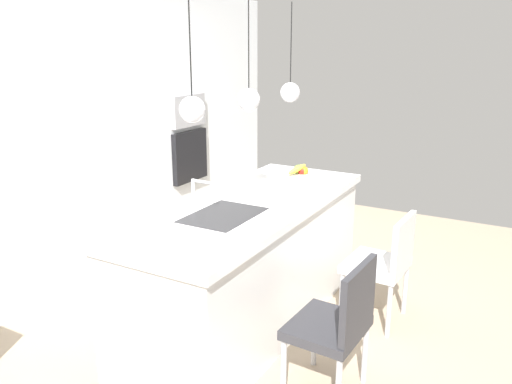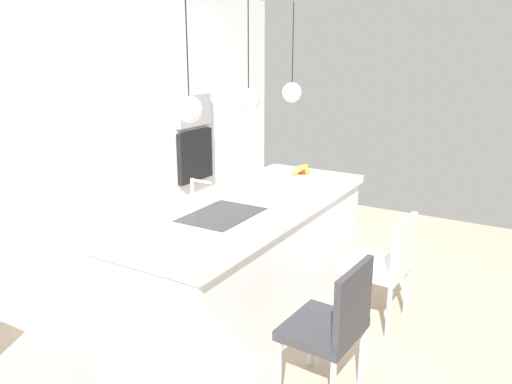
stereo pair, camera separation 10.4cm
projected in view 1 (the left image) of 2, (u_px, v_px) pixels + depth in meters
The scene contains 13 objects.
floor at pixel (250, 320), 3.98m from camera, with size 6.60×6.60×0.00m, color tan.
back_wall at pixel (83, 136), 4.40m from camera, with size 6.00×0.10×2.60m, color white.
kitchen_island at pixel (250, 263), 3.85m from camera, with size 2.38×0.90×0.96m.
sink_basin at pixel (223, 216), 3.42m from camera, with size 0.56×0.40×0.02m, color #2D2D30.
faucet at pixel (197, 190), 3.48m from camera, with size 0.02×0.17×0.22m.
fruit_bowl at pixel (301, 176), 4.28m from camera, with size 0.30×0.30×0.16m.
microwave at pixel (188, 111), 5.53m from camera, with size 0.54×0.08×0.34m, color #9E9EA3.
oven at pixel (189, 156), 5.67m from camera, with size 0.56×0.08×0.56m, color black.
chair_near at pixel (337, 322), 3.00m from camera, with size 0.49×0.43×0.87m.
chair_middle at pixel (384, 261), 3.85m from camera, with size 0.49×0.45×0.86m.
pendant_light_left at pixel (192, 109), 2.96m from camera, with size 0.16×0.16×0.76m.
pendant_light_center at pixel (249, 99), 3.51m from camera, with size 0.16×0.16×0.76m.
pendant_light_right at pixel (290, 92), 4.06m from camera, with size 0.16×0.16×0.76m.
Camera 1 is at (-3.08, -1.78, 2.05)m, focal length 36.00 mm.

